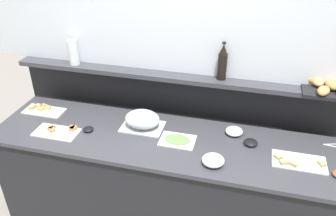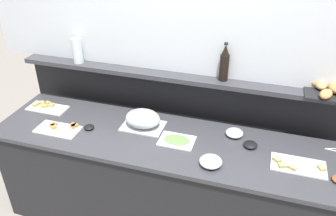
{
  "view_description": "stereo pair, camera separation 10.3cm",
  "coord_description": "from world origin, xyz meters",
  "px_view_note": "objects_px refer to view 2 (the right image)",
  "views": [
    {
      "loc": [
        0.56,
        -2.1,
        2.46
      ],
      "look_at": [
        -0.01,
        0.1,
        1.12
      ],
      "focal_mm": 36.83,
      "sensor_mm": 36.0,
      "label": 1
    },
    {
      "loc": [
        0.66,
        -2.07,
        2.46
      ],
      "look_at": [
        -0.01,
        0.1,
        1.12
      ],
      "focal_mm": 36.83,
      "sensor_mm": 36.0,
      "label": 2
    }
  ],
  "objects_px": {
    "cold_cuts_platter": "(177,141)",
    "condiment_bowl_cream": "(89,127)",
    "wine_bottle_dark": "(224,64)",
    "serving_cloche": "(143,119)",
    "glass_bowl_medium": "(211,162)",
    "bread_basket": "(334,90)",
    "sandwich_platter_front": "(59,128)",
    "condiment_bowl_dark": "(250,145)",
    "sandwich_platter_side": "(46,107)",
    "water_carafe": "(77,51)",
    "sandwich_platter_rear": "(297,165)",
    "glass_bowl_large": "(234,133)"
  },
  "relations": [
    {
      "from": "glass_bowl_medium",
      "to": "bread_basket",
      "type": "bearing_deg",
      "value": 40.92
    },
    {
      "from": "cold_cuts_platter",
      "to": "condiment_bowl_cream",
      "type": "distance_m",
      "value": 0.73
    },
    {
      "from": "serving_cloche",
      "to": "glass_bowl_large",
      "type": "distance_m",
      "value": 0.74
    },
    {
      "from": "cold_cuts_platter",
      "to": "bread_basket",
      "type": "xyz_separation_m",
      "value": [
        1.08,
        0.48,
        0.36
      ]
    },
    {
      "from": "sandwich_platter_side",
      "to": "glass_bowl_large",
      "type": "distance_m",
      "value": 1.67
    },
    {
      "from": "sandwich_platter_rear",
      "to": "glass_bowl_medium",
      "type": "bearing_deg",
      "value": -164.41
    },
    {
      "from": "glass_bowl_medium",
      "to": "cold_cuts_platter",
      "type": "bearing_deg",
      "value": 147.07
    },
    {
      "from": "sandwich_platter_rear",
      "to": "water_carafe",
      "type": "distance_m",
      "value": 2.05
    },
    {
      "from": "sandwich_platter_front",
      "to": "cold_cuts_platter",
      "type": "relative_size",
      "value": 1.31
    },
    {
      "from": "wine_bottle_dark",
      "to": "cold_cuts_platter",
      "type": "bearing_deg",
      "value": -117.03
    },
    {
      "from": "cold_cuts_platter",
      "to": "water_carafe",
      "type": "bearing_deg",
      "value": 156.27
    },
    {
      "from": "wine_bottle_dark",
      "to": "glass_bowl_medium",
      "type": "bearing_deg",
      "value": -85.61
    },
    {
      "from": "cold_cuts_platter",
      "to": "bread_basket",
      "type": "relative_size",
      "value": 0.65
    },
    {
      "from": "serving_cloche",
      "to": "glass_bowl_large",
      "type": "bearing_deg",
      "value": 7.21
    },
    {
      "from": "sandwich_platter_rear",
      "to": "sandwich_platter_front",
      "type": "relative_size",
      "value": 1.05
    },
    {
      "from": "sandwich_platter_side",
      "to": "water_carafe",
      "type": "height_order",
      "value": "water_carafe"
    },
    {
      "from": "sandwich_platter_rear",
      "to": "glass_bowl_medium",
      "type": "height_order",
      "value": "glass_bowl_medium"
    },
    {
      "from": "condiment_bowl_cream",
      "to": "water_carafe",
      "type": "xyz_separation_m",
      "value": [
        -0.33,
        0.5,
        0.43
      ]
    },
    {
      "from": "cold_cuts_platter",
      "to": "condiment_bowl_dark",
      "type": "distance_m",
      "value": 0.55
    },
    {
      "from": "glass_bowl_large",
      "to": "glass_bowl_medium",
      "type": "distance_m",
      "value": 0.42
    },
    {
      "from": "sandwich_platter_side",
      "to": "condiment_bowl_dark",
      "type": "distance_m",
      "value": 1.8
    },
    {
      "from": "sandwich_platter_rear",
      "to": "condiment_bowl_cream",
      "type": "bearing_deg",
      "value": -179.85
    },
    {
      "from": "bread_basket",
      "to": "water_carafe",
      "type": "bearing_deg",
      "value": -179.59
    },
    {
      "from": "cold_cuts_platter",
      "to": "condiment_bowl_cream",
      "type": "relative_size",
      "value": 3.24
    },
    {
      "from": "sandwich_platter_rear",
      "to": "cold_cuts_platter",
      "type": "distance_m",
      "value": 0.88
    },
    {
      "from": "condiment_bowl_dark",
      "to": "wine_bottle_dark",
      "type": "height_order",
      "value": "wine_bottle_dark"
    },
    {
      "from": "sandwich_platter_side",
      "to": "sandwich_platter_rear",
      "type": "bearing_deg",
      "value": -4.9
    },
    {
      "from": "glass_bowl_medium",
      "to": "condiment_bowl_cream",
      "type": "distance_m",
      "value": 1.04
    },
    {
      "from": "glass_bowl_medium",
      "to": "condiment_bowl_cream",
      "type": "relative_size",
      "value": 1.92
    },
    {
      "from": "bread_basket",
      "to": "wine_bottle_dark",
      "type": "bearing_deg",
      "value": 179.47
    },
    {
      "from": "wine_bottle_dark",
      "to": "serving_cloche",
      "type": "bearing_deg",
      "value": -146.83
    },
    {
      "from": "sandwich_platter_side",
      "to": "wine_bottle_dark",
      "type": "bearing_deg",
      "value": 12.78
    },
    {
      "from": "sandwich_platter_side",
      "to": "cold_cuts_platter",
      "type": "distance_m",
      "value": 1.26
    },
    {
      "from": "sandwich_platter_side",
      "to": "glass_bowl_large",
      "type": "xyz_separation_m",
      "value": [
        1.66,
        0.06,
        0.01
      ]
    },
    {
      "from": "serving_cloche",
      "to": "condiment_bowl_dark",
      "type": "xyz_separation_m",
      "value": [
        0.86,
        -0.02,
        -0.05
      ]
    },
    {
      "from": "sandwich_platter_rear",
      "to": "cold_cuts_platter",
      "type": "relative_size",
      "value": 1.38
    },
    {
      "from": "sandwich_platter_rear",
      "to": "serving_cloche",
      "type": "height_order",
      "value": "serving_cloche"
    },
    {
      "from": "sandwich_platter_rear",
      "to": "glass_bowl_medium",
      "type": "distance_m",
      "value": 0.6
    },
    {
      "from": "condiment_bowl_dark",
      "to": "condiment_bowl_cream",
      "type": "bearing_deg",
      "value": -173.74
    },
    {
      "from": "sandwich_platter_front",
      "to": "serving_cloche",
      "type": "height_order",
      "value": "serving_cloche"
    },
    {
      "from": "glass_bowl_medium",
      "to": "wine_bottle_dark",
      "type": "xyz_separation_m",
      "value": [
        -0.05,
        0.68,
        0.45
      ]
    },
    {
      "from": "sandwich_platter_rear",
      "to": "water_carafe",
      "type": "xyz_separation_m",
      "value": [
        -1.94,
        0.5,
        0.44
      ]
    },
    {
      "from": "wine_bottle_dark",
      "to": "water_carafe",
      "type": "distance_m",
      "value": 1.31
    },
    {
      "from": "sandwich_platter_front",
      "to": "bread_basket",
      "type": "bearing_deg",
      "value": 16.46
    },
    {
      "from": "glass_bowl_large",
      "to": "water_carafe",
      "type": "bearing_deg",
      "value": 170.12
    },
    {
      "from": "serving_cloche",
      "to": "glass_bowl_large",
      "type": "height_order",
      "value": "serving_cloche"
    },
    {
      "from": "serving_cloche",
      "to": "condiment_bowl_dark",
      "type": "relative_size",
      "value": 3.24
    },
    {
      "from": "condiment_bowl_dark",
      "to": "condiment_bowl_cream",
      "type": "distance_m",
      "value": 1.28
    },
    {
      "from": "sandwich_platter_side",
      "to": "glass_bowl_medium",
      "type": "height_order",
      "value": "glass_bowl_medium"
    },
    {
      "from": "sandwich_platter_front",
      "to": "cold_cuts_platter",
      "type": "height_order",
      "value": "sandwich_platter_front"
    }
  ]
}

